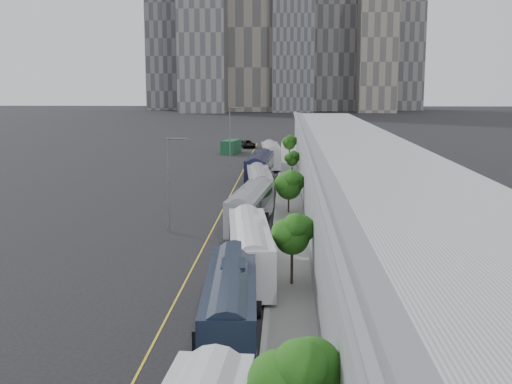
# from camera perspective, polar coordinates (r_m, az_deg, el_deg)

# --- Properties ---
(sidewalk) EXTENTS (10.00, 170.00, 0.12)m
(sidewalk) POSITION_cam_1_polar(r_m,az_deg,el_deg) (66.80, 5.93, -1.80)
(sidewalk) COLOR gray
(sidewalk) RESTS_ON ground
(lane_line) EXTENTS (0.12, 160.00, 0.02)m
(lane_line) POSITION_cam_1_polar(r_m,az_deg,el_deg) (67.05, -3.07, -1.76)
(lane_line) COLOR gold
(lane_line) RESTS_ON ground
(depot) EXTENTS (12.45, 160.40, 7.20)m
(depot) POSITION_cam_1_polar(r_m,az_deg,el_deg) (66.56, 9.42, 1.10)
(depot) COLOR gray
(depot) RESTS_ON ground
(skyline) EXTENTS (145.00, 64.00, 120.00)m
(skyline) POSITION_cam_1_polar(r_m,az_deg,el_deg) (336.81, 1.42, 15.92)
(skyline) COLOR slate
(skyline) RESTS_ON ground
(bus_1) EXTENTS (3.26, 12.87, 3.73)m
(bus_1) POSITION_cam_1_polar(r_m,az_deg,el_deg) (33.65, -2.22, -10.49)
(bus_1) COLOR black
(bus_1) RESTS_ON ground
(bus_2) EXTENTS (3.95, 13.44, 3.87)m
(bus_2) POSITION_cam_1_polar(r_m,az_deg,el_deg) (43.98, -0.58, -5.58)
(bus_2) COLOR white
(bus_2) RESTS_ON ground
(bus_3) EXTENTS (3.89, 13.02, 3.75)m
(bus_3) POSITION_cam_1_polar(r_m,az_deg,el_deg) (59.32, -0.49, -1.68)
(bus_3) COLOR gray
(bus_3) RESTS_ON ground
(bus_4) EXTENTS (3.59, 12.72, 3.67)m
(bus_4) POSITION_cam_1_polar(r_m,az_deg,el_deg) (73.19, 0.29, 0.43)
(bus_4) COLOR #9E9FA8
(bus_4) RESTS_ON ground
(bus_5) EXTENTS (3.46, 13.85, 4.01)m
(bus_5) POSITION_cam_1_polar(r_m,az_deg,el_deg) (86.52, 0.34, 1.93)
(bus_5) COLOR black
(bus_5) RESTS_ON ground
(bus_6) EXTENTS (3.57, 13.52, 3.91)m
(bus_6) POSITION_cam_1_polar(r_m,az_deg,el_deg) (102.75, 1.32, 3.10)
(bus_6) COLOR silver
(bus_6) RESTS_ON ground
(tree_0) EXTENTS (2.55, 2.55, 5.15)m
(tree_0) POSITION_cam_1_polar(r_m,az_deg,el_deg) (21.42, 3.33, -15.98)
(tree_0) COLOR black
(tree_0) RESTS_ON ground
(tree_1) EXTENTS (2.31, 2.31, 4.77)m
(tree_1) POSITION_cam_1_polar(r_m,az_deg,el_deg) (41.91, 3.23, -3.59)
(tree_1) COLOR black
(tree_1) RESTS_ON ground
(tree_2) EXTENTS (2.64, 2.64, 4.49)m
(tree_2) POSITION_cam_1_polar(r_m,az_deg,el_deg) (65.76, 2.93, 0.80)
(tree_2) COLOR black
(tree_2) RESTS_ON ground
(tree_3) EXTENTS (1.61, 1.61, 3.80)m
(tree_3) POSITION_cam_1_polar(r_m,az_deg,el_deg) (89.00, 3.23, 2.95)
(tree_3) COLOR black
(tree_3) RESTS_ON ground
(tree_4) EXTENTS (2.22, 2.22, 4.07)m
(tree_4) POSITION_cam_1_polar(r_m,az_deg,el_deg) (116.13, 2.99, 4.47)
(tree_4) COLOR black
(tree_4) RESTS_ON ground
(street_lamp_near) EXTENTS (2.04, 0.22, 8.51)m
(street_lamp_near) POSITION_cam_1_polar(r_m,az_deg,el_deg) (57.49, -7.64, 1.27)
(street_lamp_near) COLOR #59595E
(street_lamp_near) RESTS_ON ground
(street_lamp_far) EXTENTS (2.04, 0.22, 9.60)m
(street_lamp_far) POSITION_cam_1_polar(r_m,az_deg,el_deg) (103.85, -2.25, 5.29)
(street_lamp_far) COLOR #59595E
(street_lamp_far) RESTS_ON ground
(shipping_container) EXTENTS (3.61, 6.85, 2.59)m
(shipping_container) POSITION_cam_1_polar(r_m,az_deg,el_deg) (124.51, -2.23, 4.05)
(shipping_container) COLOR #133D23
(shipping_container) RESTS_ON ground
(suv) EXTENTS (4.10, 6.20, 1.58)m
(suv) POSITION_cam_1_polar(r_m,az_deg,el_deg) (135.72, -0.76, 4.29)
(suv) COLOR black
(suv) RESTS_ON ground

